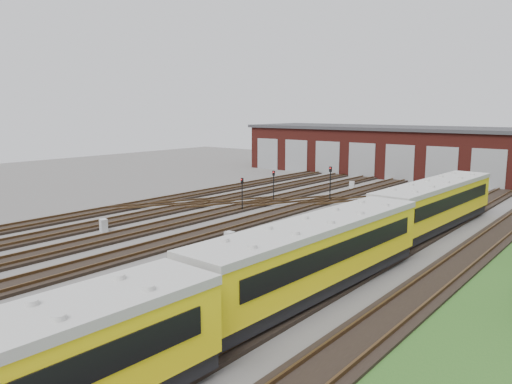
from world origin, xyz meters
The scene contains 13 objects.
ground centered at (0.00, 0.00, 0.00)m, with size 120.00×120.00×0.00m, color #4D4A48.
track_network centered at (-0.17, 0.59, 0.11)m, with size 30.40×70.00×0.33m.
maintenance_shed centered at (-0.01, 39.97, 3.20)m, with size 51.00×12.50×6.35m.
metro_train centered at (10.00, -4.19, 1.96)m, with size 3.36×47.51×3.18m.
signal_mast_0 centered at (-5.29, 12.97, 1.92)m, with size 0.26×0.24×3.03m.
signal_mast_1 centered at (-1.69, 17.07, 2.11)m, with size 0.29×0.27×3.30m.
signal_mast_2 centered at (-5.20, 8.38, 1.82)m, with size 0.24×0.22×2.86m.
signal_mast_3 centered at (7.71, 12.15, 1.81)m, with size 0.27×0.26×2.80m.
relay_cabinet_0 centered at (-8.20, -3.32, 0.46)m, with size 0.55×0.46×0.92m, color #B4B7BA.
relay_cabinet_1 centered at (-3.38, 24.62, 0.45)m, with size 0.53×0.45×0.89m, color #B4B7BA.
relay_cabinet_2 centered at (1.32, -0.57, 0.47)m, with size 0.57×0.47×0.94m, color #B4B7BA.
relay_cabinet_3 centered at (2.08, 22.33, 0.50)m, with size 0.60×0.50×1.00m, color #B4B7BA.
relay_cabinet_4 centered at (6.32, 19.77, 0.50)m, with size 0.60×0.50×0.99m, color #B4B7BA.
Camera 1 is at (21.80, -23.51, 8.62)m, focal length 35.00 mm.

